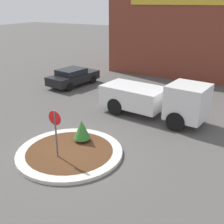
% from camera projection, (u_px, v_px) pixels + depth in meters
% --- Properties ---
extents(ground_plane, '(120.00, 120.00, 0.00)m').
position_uv_depth(ground_plane, '(70.00, 154.00, 12.17)').
color(ground_plane, '#514F4C').
extents(traffic_island, '(4.57, 4.57, 0.15)m').
position_uv_depth(traffic_island, '(70.00, 152.00, 12.14)').
color(traffic_island, beige).
rests_on(traffic_island, ground_plane).
extents(stop_sign, '(0.60, 0.07, 2.21)m').
position_uv_depth(stop_sign, '(55.00, 127.00, 11.18)').
color(stop_sign, '#4C4C51').
rests_on(stop_sign, ground_plane).
extents(island_shrub, '(0.78, 0.78, 1.03)m').
position_uv_depth(island_shrub, '(82.00, 129.00, 12.76)').
color(island_shrub, brown).
rests_on(island_shrub, traffic_island).
extents(utility_truck, '(6.17, 2.65, 2.22)m').
position_uv_depth(utility_truck, '(156.00, 99.00, 15.54)').
color(utility_truck, silver).
rests_on(utility_truck, ground_plane).
extents(storefront_building, '(14.49, 6.07, 7.15)m').
position_uv_depth(storefront_building, '(198.00, 33.00, 24.35)').
color(storefront_building, brown).
rests_on(storefront_building, ground_plane).
extents(parked_sedan_black, '(2.34, 4.44, 1.34)m').
position_uv_depth(parked_sedan_black, '(73.00, 77.00, 21.77)').
color(parked_sedan_black, black).
rests_on(parked_sedan_black, ground_plane).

